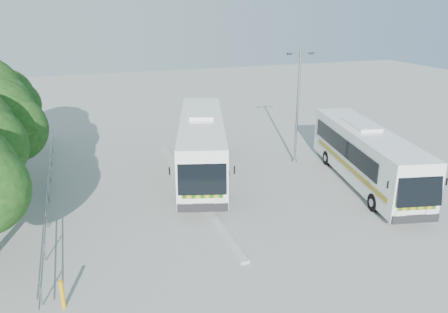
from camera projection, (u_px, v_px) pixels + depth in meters
name	position (u px, v px, depth m)	size (l,w,h in m)	color
ground	(243.00, 198.00, 23.83)	(100.00, 100.00, 0.00)	gray
kerb_divider	(193.00, 189.00, 24.87)	(0.40, 16.00, 0.15)	#B2B2AD
railing	(48.00, 183.00, 24.02)	(0.06, 22.00, 1.00)	gray
tree_far_e	(6.00, 97.00, 30.45)	(4.54, 4.28, 5.92)	#382314
coach_main	(202.00, 144.00, 26.85)	(5.94, 12.78, 3.49)	white
coach_adjacent	(366.00, 155.00, 25.36)	(4.72, 11.81, 3.22)	white
lamppost	(298.00, 102.00, 28.00)	(1.80, 0.26, 7.38)	gray
bollard	(62.00, 294.00, 15.08)	(0.15, 0.15, 1.09)	#CC920C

